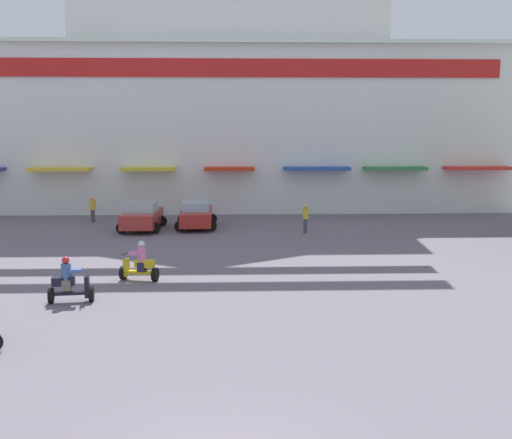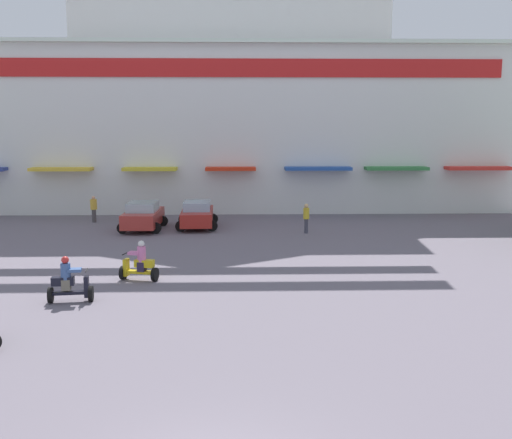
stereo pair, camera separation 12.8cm
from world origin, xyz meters
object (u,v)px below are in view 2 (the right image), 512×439
at_px(parked_car_0, 143,216).
at_px(scooter_rider_6, 69,283).
at_px(scooter_rider_3, 139,264).
at_px(parked_car_1, 197,214).
at_px(pedestrian_0, 94,208).
at_px(pedestrian_1, 306,216).

distance_m(parked_car_0, scooter_rider_6, 13.85).
height_order(parked_car_0, scooter_rider_3, parked_car_0).
distance_m(parked_car_1, pedestrian_0, 6.64).
xyz_separation_m(parked_car_0, parked_car_1, (2.97, 0.62, -0.03)).
height_order(parked_car_1, scooter_rider_3, scooter_rider_3).
xyz_separation_m(parked_car_1, pedestrian_0, (-6.32, 2.05, 0.13)).
distance_m(parked_car_1, scooter_rider_3, 11.79).
height_order(scooter_rider_6, pedestrian_0, pedestrian_0).
xyz_separation_m(scooter_rider_6, pedestrian_1, (9.25, 12.50, 0.28)).
distance_m(parked_car_0, scooter_rider_3, 11.19).
bearing_deg(pedestrian_0, parked_car_0, -38.61).
relative_size(scooter_rider_3, pedestrian_0, 0.97).
bearing_deg(parked_car_1, scooter_rider_3, -96.83).
relative_size(parked_car_0, parked_car_1, 0.96).
height_order(parked_car_0, pedestrian_0, pedestrian_0).
relative_size(parked_car_0, scooter_rider_6, 2.52).
xyz_separation_m(pedestrian_0, pedestrian_1, (12.30, -4.02, 0.04)).
xyz_separation_m(parked_car_0, pedestrian_1, (8.96, -1.34, 0.14)).
xyz_separation_m(scooter_rider_3, scooter_rider_6, (-1.86, -2.77, 0.02)).
distance_m(parked_car_0, parked_car_1, 3.03).
bearing_deg(scooter_rider_6, pedestrian_1, 53.51).
distance_m(scooter_rider_3, pedestrian_0, 14.61).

